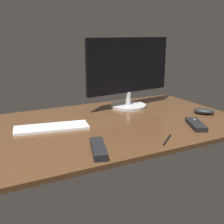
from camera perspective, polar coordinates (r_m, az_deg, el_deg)
desk at (r=143.87cm, az=-1.00°, el=-2.62°), size 140.00×84.00×2.00cm
monitor at (r=170.97cm, az=3.40°, el=8.01°), size 57.58×21.89×41.80cm
keyboard at (r=137.95cm, az=-12.10°, el=-3.08°), size 36.33×18.06×1.23cm
computer_mouse at (r=167.19cm, az=18.09°, el=0.16°), size 12.22×12.83×3.37cm
media_remote at (r=143.91cm, az=16.59°, el=-2.38°), size 12.84×18.42×3.55cm
tv_remote at (r=109.39cm, az=-2.74°, el=-7.39°), size 10.83×19.38×2.60cm
pen at (r=122.94cm, az=11.08°, el=-5.49°), size 10.66×8.82×0.71cm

